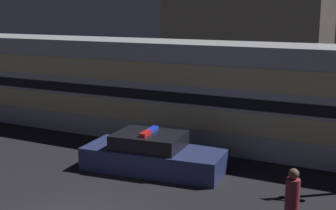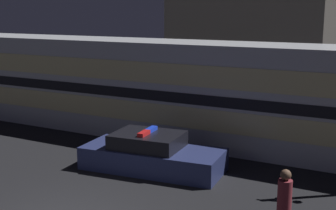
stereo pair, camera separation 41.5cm
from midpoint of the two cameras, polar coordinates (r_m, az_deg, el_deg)
train at (r=18.30m, az=0.70°, el=1.78°), size 23.32×2.84×3.81m
police_car at (r=14.93m, az=-2.60°, el=-6.09°), size 4.63×2.32×1.30m
pedestrian at (r=10.34m, az=13.71°, el=-12.09°), size 0.30×0.30×1.79m
building_left at (r=25.22m, az=9.29°, el=7.34°), size 8.00×4.84×6.46m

